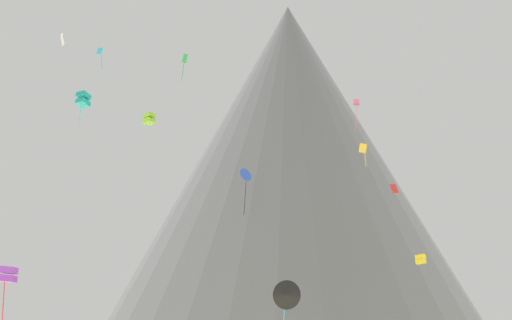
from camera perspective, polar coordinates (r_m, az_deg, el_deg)
The scene contains 13 objects.
rock_massif at distance 113.13m, azimuth 2.79°, elevation -1.80°, with size 77.75×77.75×63.35m.
kite_red_mid at distance 73.56m, azimuth 12.00°, elevation -2.47°, with size 0.98×0.61×1.20m.
kite_violet_low at distance 58.28m, azimuth -20.91°, elevation -9.37°, with size 1.39×1.36×5.11m.
kite_blue_mid at distance 88.50m, azimuth -0.96°, elevation -1.39°, with size 2.05×1.78×6.40m.
kite_white_high at distance 68.63m, azimuth -16.60°, elevation 10.09°, with size 0.55×0.62×1.14m.
kite_rainbow_high at distance 100.49m, azimuth 8.79°, elevation 4.95°, with size 1.07×1.03×5.04m.
kite_yellow_low at distance 80.80m, azimuth 14.23°, elevation -8.43°, with size 1.58×1.56×1.19m.
kite_green_high at distance 91.93m, azimuth -6.30°, elevation 8.50°, with size 0.81×0.35×4.20m.
kite_teal_high at distance 79.70m, azimuth -14.90°, elevation 5.14°, with size 1.84×1.86×3.88m.
kite_lime_high at distance 89.76m, azimuth -9.34°, elevation 3.59°, with size 1.85×1.84×1.50m.
kite_black_low at distance 55.48m, azimuth 2.66°, elevation -11.72°, with size 2.38×1.24×4.60m.
kite_gold_mid at distance 73.71m, azimuth 9.38°, elevation 0.87°, with size 0.99×0.49×2.63m.
kite_cyan_high at distance 78.63m, azimuth -13.48°, elevation 9.03°, with size 0.85×0.53×2.90m.
Camera 1 is at (-4.36, -36.70, 3.87)m, focal length 45.68 mm.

